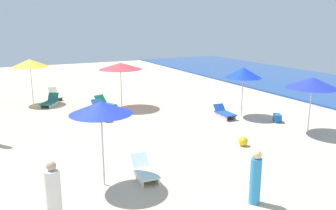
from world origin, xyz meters
name	(u,v)px	position (x,y,z in m)	size (l,w,h in m)	color
umbrella_0	(312,83)	(0.94, 14.54, 2.25)	(2.22, 2.22, 2.49)	silver
umbrella_1	(30,63)	(-10.52, 4.21, 2.44)	(2.13, 2.13, 2.67)	silver
lounge_chair_1_0	(50,102)	(-9.46, 5.02, 0.23)	(1.55, 1.29, 0.67)	silver
lounge_chair_1_1	(55,96)	(-11.16, 5.59, 0.23)	(1.41, 0.71, 0.70)	silver
umbrella_2	(243,73)	(-2.61, 13.64, 2.29)	(1.87, 1.87, 2.56)	silver
lounge_chair_2_0	(224,113)	(-2.74, 12.64, 0.25)	(1.38, 0.66, 0.61)	silver
umbrella_3	(121,66)	(-7.27, 8.68, 2.38)	(2.44, 2.44, 2.57)	silver
lounge_chair_3_0	(105,104)	(-7.31, 7.71, 0.28)	(1.46, 1.06, 0.73)	silver
lounge_chair_3_1	(101,108)	(-6.66, 7.26, 0.23)	(1.43, 0.80, 0.64)	silver
umbrella_4	(101,108)	(1.85, 4.96, 2.40)	(1.84, 1.84, 2.59)	silver
lounge_chair_4_0	(144,171)	(2.00, 6.21, 0.25)	(1.34, 0.65, 0.65)	silver
beachgoer_0	(255,178)	(4.73, 8.30, 0.74)	(0.36, 0.36, 1.53)	#338FD0
beachgoer_2	(54,196)	(3.43, 3.28, 0.77)	(0.43, 0.43, 1.67)	silver
cooler_box_0	(105,117)	(-4.89, 6.99, 0.21)	(0.59, 0.31, 0.43)	red
beach_ball_1	(243,141)	(1.02, 10.87, 0.19)	(0.38, 0.38, 0.38)	yellow
cooler_box_2	(277,118)	(-0.95, 14.54, 0.19)	(0.53, 0.32, 0.38)	#185AA6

